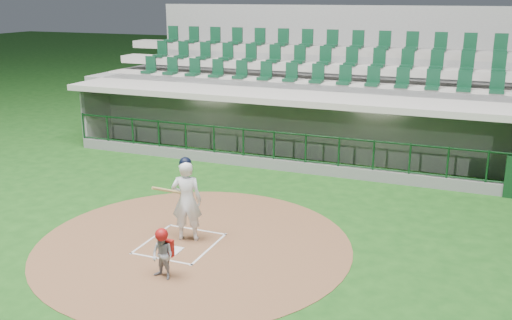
% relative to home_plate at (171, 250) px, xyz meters
% --- Properties ---
extents(ground, '(120.00, 120.00, 0.00)m').
position_rel_home_plate_xyz_m(ground, '(0.00, 0.70, -0.02)').
color(ground, '#164413').
rests_on(ground, ground).
extents(dirt_circle, '(7.20, 7.20, 0.01)m').
position_rel_home_plate_xyz_m(dirt_circle, '(0.30, 0.50, -0.02)').
color(dirt_circle, brown).
rests_on(dirt_circle, ground).
extents(home_plate, '(0.43, 0.43, 0.02)m').
position_rel_home_plate_xyz_m(home_plate, '(0.00, 0.00, 0.00)').
color(home_plate, silver).
rests_on(home_plate, dirt_circle).
extents(batter_box_chalk, '(1.55, 1.80, 0.01)m').
position_rel_home_plate_xyz_m(batter_box_chalk, '(0.00, 0.40, -0.00)').
color(batter_box_chalk, silver).
rests_on(batter_box_chalk, ground).
extents(dugout_structure, '(16.40, 3.70, 3.00)m').
position_rel_home_plate_xyz_m(dugout_structure, '(0.07, 8.55, 0.94)').
color(dugout_structure, slate).
rests_on(dugout_structure, ground).
extents(seating_deck, '(17.00, 6.72, 5.15)m').
position_rel_home_plate_xyz_m(seating_deck, '(0.00, 11.61, 1.40)').
color(seating_deck, gray).
rests_on(seating_deck, ground).
extents(batter, '(0.94, 0.97, 1.99)m').
position_rel_home_plate_xyz_m(batter, '(0.05, 0.68, 0.98)').
color(batter, white).
rests_on(batter, dirt_circle).
extents(catcher, '(0.55, 0.47, 1.08)m').
position_rel_home_plate_xyz_m(catcher, '(0.50, -1.17, 0.53)').
color(catcher, '#97979C').
rests_on(catcher, dirt_circle).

